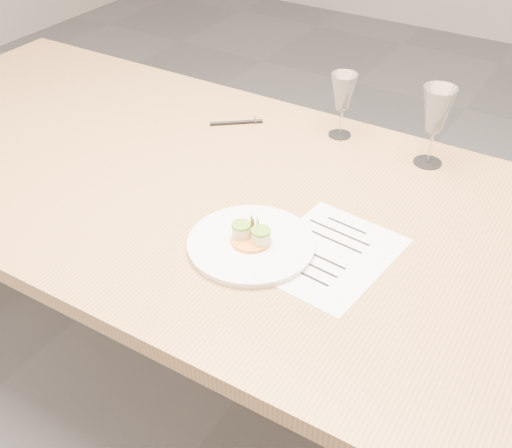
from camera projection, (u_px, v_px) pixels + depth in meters
The scene contains 7 objects.
ground at pixel (241, 393), 2.00m from camera, with size 7.00×7.00×0.00m, color slate.
dining_table at pixel (237, 215), 1.60m from camera, with size 2.40×1.00×0.75m.
dinner_plate at pixel (251, 243), 1.38m from camera, with size 0.28×0.28×0.07m.
recipe_sheet at pixel (329, 254), 1.37m from camera, with size 0.27×0.33×0.00m.
ballpoint_pen at pixel (237, 122), 1.85m from camera, with size 0.13×0.10×0.01m.
wine_glass_0 at pixel (343, 93), 1.72m from camera, with size 0.07×0.07×0.18m.
wine_glass_1 at pixel (437, 112), 1.59m from camera, with size 0.08×0.08×0.21m.
Camera 1 is at (0.72, -1.09, 1.61)m, focal length 45.00 mm.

